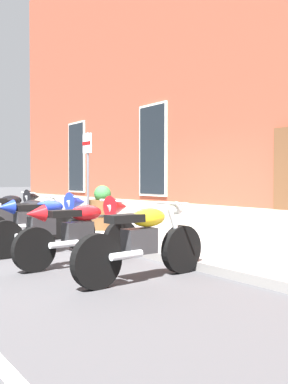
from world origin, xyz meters
name	(u,v)px	position (x,y,z in m)	size (l,w,h in m)	color
ground_plane	(101,247)	(0.00, 0.00, 0.00)	(140.00, 140.00, 0.00)	#38383A
sidewalk	(162,237)	(0.00, 1.49, 0.06)	(28.92, 2.98, 0.13)	slate
brick_pub_facade	(287,56)	(0.00, 5.72, 4.59)	(22.92, 5.58, 9.20)	brown
motorcycle_black_sport	(10,211)	(-2.61, -0.87, 0.57)	(0.63, 2.05, 1.06)	black
motorcycle_black_naked	(29,219)	(-1.39, -0.89, 0.47)	(0.62, 2.09, 0.94)	black
motorcycle_blue_sport	(48,221)	(0.11, -1.10, 0.57)	(0.62, 2.05, 1.06)	black
motorcycle_red_sport	(86,227)	(1.37, -1.05, 0.56)	(0.62, 2.14, 1.03)	black
motorcycle_yellow_naked	(144,242)	(2.71, -0.93, 0.49)	(0.62, 2.05, 0.99)	black
parking_sign	(88,167)	(-1.57, 0.56, 1.58)	(0.36, 0.07, 2.24)	#4C4C51
barrel_planter	(103,211)	(-1.55, 0.94, 0.56)	(0.66, 0.66, 1.03)	brown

